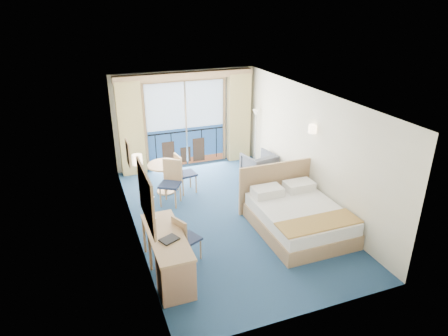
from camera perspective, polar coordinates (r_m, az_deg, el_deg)
floor at (r=9.00m, az=0.42°, el=-6.77°), size 6.50×6.50×0.00m
room_walls at (r=8.25m, az=0.45°, el=3.99°), size 4.04×6.54×2.72m
balcony_door at (r=11.36m, az=-5.48°, el=5.94°), size 2.36×0.03×2.52m
curtain_left at (r=10.90m, az=-13.15°, el=5.41°), size 0.65×0.22×2.55m
curtain_right at (r=11.67m, az=2.13°, el=7.18°), size 0.65×0.22×2.55m
pelmet at (r=10.91m, az=-5.56°, el=13.00°), size 3.80×0.25×0.18m
mirror at (r=6.53m, az=-11.06°, el=-4.07°), size 0.05×1.25×0.95m
wall_print at (r=8.29m, az=-13.54°, el=2.09°), size 0.04×0.42×0.52m
sconce_left at (r=7.23m, az=-12.29°, el=1.18°), size 0.18×0.18×0.18m
sconce_right at (r=8.96m, az=12.52°, el=5.48°), size 0.18×0.18×0.18m
bed at (r=8.47m, az=10.44°, el=-6.77°), size 1.80×2.13×1.13m
nightstand at (r=9.99m, az=8.98°, el=-2.26°), size 0.38×0.36×0.50m
phone at (r=9.93m, az=9.15°, el=-0.60°), size 0.22×0.20×0.08m
armchair at (r=10.70m, az=5.00°, el=0.34°), size 0.89×0.91×0.71m
floor_lamp at (r=11.40m, az=4.57°, el=6.40°), size 0.22×0.22×1.60m
desk at (r=6.74m, az=-7.20°, el=-13.97°), size 0.58×1.69×0.79m
desk_chair at (r=7.33m, az=-5.69°, el=-9.75°), size 0.53×0.53×0.92m
folder at (r=6.77m, az=-7.82°, el=-10.06°), size 0.36×0.32×0.03m
desk_lamp at (r=7.23m, az=-10.28°, el=-5.00°), size 0.12×0.12×0.44m
round_table at (r=9.91m, az=-8.45°, el=-0.40°), size 0.83×0.83×0.75m
table_chair_a at (r=9.82m, az=-5.89°, el=-0.48°), size 0.50×0.49×1.01m
table_chair_b at (r=9.36m, az=-7.57°, el=-1.64°), size 0.63×0.63×1.05m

